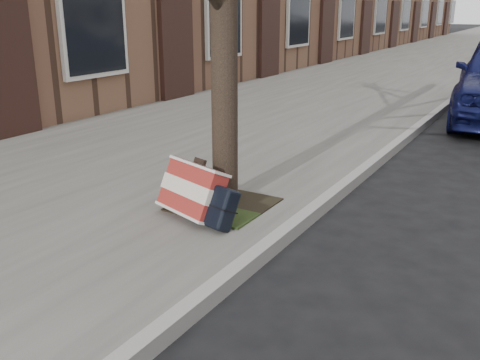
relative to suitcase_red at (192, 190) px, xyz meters
The scene contains 5 objects.
ground 2.27m from the suitcase_red, 21.28° to the right, with size 120.00×120.00×0.00m, color black.
near_sidewalk 14.28m from the suitcase_red, 96.48° to the left, with size 5.00×70.00×0.12m, color slate.
dirt_patch 0.46m from the suitcase_red, 77.26° to the left, with size 0.85×0.85×0.01m, color black.
suitcase_red is the anchor object (origin of this frame).
suitcase_navy 0.26m from the suitcase_red, 16.21° to the right, with size 0.51×0.16×0.36m, color black.
Camera 1 is at (0.56, -2.82, 1.94)m, focal length 40.00 mm.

